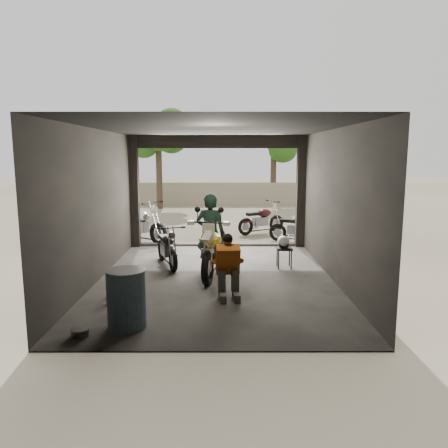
{
  "coord_description": "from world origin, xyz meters",
  "views": [
    {
      "loc": [
        0.16,
        -9.09,
        2.68
      ],
      "look_at": [
        0.18,
        0.6,
        1.12
      ],
      "focal_mm": 35.0,
      "sensor_mm": 36.0,
      "label": 1
    }
  ],
  "objects_px": {
    "outside_bike_b": "(261,217)",
    "rider": "(210,234)",
    "outside_bike_c": "(297,226)",
    "main_bike": "(214,247)",
    "mechanic": "(228,268)",
    "sign_post": "(346,188)",
    "helmet": "(283,242)",
    "oil_drum": "(126,300)",
    "outside_bike_a": "(140,221)",
    "left_bike": "(167,245)",
    "stool": "(284,251)"
  },
  "relations": [
    {
      "from": "outside_bike_a",
      "to": "rider",
      "type": "relative_size",
      "value": 1.05
    },
    {
      "from": "outside_bike_c",
      "to": "stool",
      "type": "xyz_separation_m",
      "value": [
        -0.81,
        -2.99,
        -0.1
      ]
    },
    {
      "from": "left_bike",
      "to": "outside_bike_b",
      "type": "distance_m",
      "value": 5.09
    },
    {
      "from": "mechanic",
      "to": "sign_post",
      "type": "bearing_deg",
      "value": 50.4
    },
    {
      "from": "main_bike",
      "to": "oil_drum",
      "type": "relative_size",
      "value": 2.17
    },
    {
      "from": "outside_bike_c",
      "to": "outside_bike_a",
      "type": "bearing_deg",
      "value": 111.76
    },
    {
      "from": "oil_drum",
      "to": "rider",
      "type": "bearing_deg",
      "value": 69.72
    },
    {
      "from": "outside_bike_b",
      "to": "left_bike",
      "type": "bearing_deg",
      "value": 116.67
    },
    {
      "from": "left_bike",
      "to": "oil_drum",
      "type": "xyz_separation_m",
      "value": [
        -0.14,
        -3.83,
        -0.05
      ]
    },
    {
      "from": "main_bike",
      "to": "left_bike",
      "type": "xyz_separation_m",
      "value": [
        -1.16,
        0.89,
        -0.16
      ]
    },
    {
      "from": "outside_bike_c",
      "to": "rider",
      "type": "height_order",
      "value": "rider"
    },
    {
      "from": "outside_bike_b",
      "to": "rider",
      "type": "xyz_separation_m",
      "value": [
        -1.58,
        -4.93,
        0.35
      ]
    },
    {
      "from": "sign_post",
      "to": "oil_drum",
      "type": "bearing_deg",
      "value": -140.46
    },
    {
      "from": "outside_bike_a",
      "to": "oil_drum",
      "type": "height_order",
      "value": "outside_bike_a"
    },
    {
      "from": "outside_bike_a",
      "to": "mechanic",
      "type": "xyz_separation_m",
      "value": [
        2.64,
        -5.27,
        -0.06
      ]
    },
    {
      "from": "main_bike",
      "to": "oil_drum",
      "type": "xyz_separation_m",
      "value": [
        -1.29,
        -2.95,
        -0.21
      ]
    },
    {
      "from": "left_bike",
      "to": "main_bike",
      "type": "bearing_deg",
      "value": -57.84
    },
    {
      "from": "stool",
      "to": "oil_drum",
      "type": "xyz_separation_m",
      "value": [
        -2.93,
        -3.61,
        0.04
      ]
    },
    {
      "from": "main_bike",
      "to": "rider",
      "type": "relative_size",
      "value": 1.11
    },
    {
      "from": "left_bike",
      "to": "oil_drum",
      "type": "relative_size",
      "value": 1.64
    },
    {
      "from": "mechanic",
      "to": "helmet",
      "type": "relative_size",
      "value": 3.77
    },
    {
      "from": "outside_bike_c",
      "to": "outside_bike_b",
      "type": "bearing_deg",
      "value": 54.42
    },
    {
      "from": "rider",
      "to": "left_bike",
      "type": "bearing_deg",
      "value": -17.3
    },
    {
      "from": "rider",
      "to": "helmet",
      "type": "height_order",
      "value": "rider"
    },
    {
      "from": "main_bike",
      "to": "outside_bike_a",
      "type": "bearing_deg",
      "value": 131.49
    },
    {
      "from": "outside_bike_b",
      "to": "helmet",
      "type": "bearing_deg",
      "value": 149.63
    },
    {
      "from": "main_bike",
      "to": "sign_post",
      "type": "distance_m",
      "value": 5.41
    },
    {
      "from": "outside_bike_b",
      "to": "oil_drum",
      "type": "distance_m",
      "value": 8.64
    },
    {
      "from": "helmet",
      "to": "oil_drum",
      "type": "xyz_separation_m",
      "value": [
        -2.91,
        -3.65,
        -0.17
      ]
    },
    {
      "from": "outside_bike_a",
      "to": "outside_bike_c",
      "type": "distance_m",
      "value": 4.8
    },
    {
      "from": "left_bike",
      "to": "mechanic",
      "type": "relative_size",
      "value": 1.3
    },
    {
      "from": "left_bike",
      "to": "oil_drum",
      "type": "bearing_deg",
      "value": -112.4
    },
    {
      "from": "helmet",
      "to": "sign_post",
      "type": "relative_size",
      "value": 0.13
    },
    {
      "from": "rider",
      "to": "main_bike",
      "type": "bearing_deg",
      "value": 119.09
    },
    {
      "from": "helmet",
      "to": "oil_drum",
      "type": "bearing_deg",
      "value": -118.44
    },
    {
      "from": "outside_bike_c",
      "to": "oil_drum",
      "type": "height_order",
      "value": "outside_bike_c"
    },
    {
      "from": "main_bike",
      "to": "oil_drum",
      "type": "height_order",
      "value": "main_bike"
    },
    {
      "from": "oil_drum",
      "to": "outside_bike_c",
      "type": "bearing_deg",
      "value": 60.45
    },
    {
      "from": "sign_post",
      "to": "left_bike",
      "type": "bearing_deg",
      "value": -163.67
    },
    {
      "from": "left_bike",
      "to": "helmet",
      "type": "relative_size",
      "value": 4.91
    },
    {
      "from": "sign_post",
      "to": "mechanic",
      "type": "bearing_deg",
      "value": -137.2
    },
    {
      "from": "main_bike",
      "to": "mechanic",
      "type": "distance_m",
      "value": 1.53
    },
    {
      "from": "stool",
      "to": "sign_post",
      "type": "bearing_deg",
      "value": 53.03
    },
    {
      "from": "sign_post",
      "to": "helmet",
      "type": "bearing_deg",
      "value": -139.96
    },
    {
      "from": "outside_bike_a",
      "to": "outside_bike_b",
      "type": "relative_size",
      "value": 1.16
    },
    {
      "from": "main_bike",
      "to": "sign_post",
      "type": "height_order",
      "value": "sign_post"
    },
    {
      "from": "outside_bike_c",
      "to": "rider",
      "type": "distance_m",
      "value": 4.23
    },
    {
      "from": "rider",
      "to": "helmet",
      "type": "distance_m",
      "value": 1.78
    },
    {
      "from": "rider",
      "to": "mechanic",
      "type": "xyz_separation_m",
      "value": [
        0.39,
        -1.8,
        -0.32
      ]
    },
    {
      "from": "sign_post",
      "to": "rider",
      "type": "bearing_deg",
      "value": -152.27
    }
  ]
}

